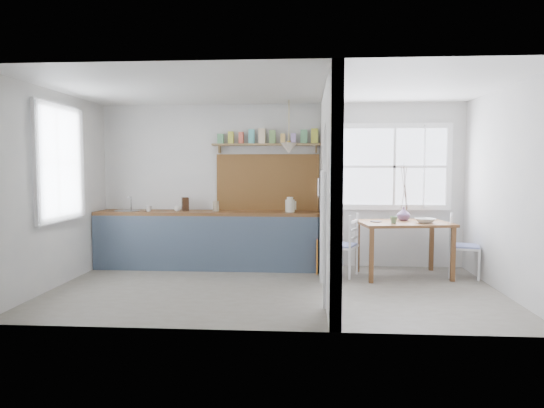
# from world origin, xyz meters

# --- Properties ---
(floor) EXTENTS (5.80, 3.20, 0.01)m
(floor) POSITION_xyz_m (0.00, 0.00, 0.00)
(floor) COLOR #6C6457
(floor) RESTS_ON ground
(ceiling) EXTENTS (5.80, 3.20, 0.01)m
(ceiling) POSITION_xyz_m (0.00, 0.00, 2.60)
(ceiling) COLOR silver
(ceiling) RESTS_ON walls
(walls) EXTENTS (5.81, 3.21, 2.60)m
(walls) POSITION_xyz_m (0.00, 0.00, 1.30)
(walls) COLOR silver
(walls) RESTS_ON floor
(partition) EXTENTS (0.12, 3.20, 2.60)m
(partition) POSITION_xyz_m (0.70, 0.06, 1.45)
(partition) COLOR silver
(partition) RESTS_ON floor
(kitchen_window) EXTENTS (0.10, 1.16, 1.50)m
(kitchen_window) POSITION_xyz_m (-2.87, 0.00, 1.65)
(kitchen_window) COLOR white
(kitchen_window) RESTS_ON walls
(nook_window) EXTENTS (1.76, 0.10, 1.30)m
(nook_window) POSITION_xyz_m (1.80, 1.56, 1.60)
(nook_window) COLOR white
(nook_window) RESTS_ON walls
(counter) EXTENTS (3.50, 0.60, 0.90)m
(counter) POSITION_xyz_m (-1.13, 1.33, 0.46)
(counter) COLOR brown
(counter) RESTS_ON floor
(sink) EXTENTS (0.40, 0.40, 0.02)m
(sink) POSITION_xyz_m (-2.43, 1.30, 0.89)
(sink) COLOR silver
(sink) RESTS_ON counter
(backsplash) EXTENTS (1.65, 0.03, 0.90)m
(backsplash) POSITION_xyz_m (-0.20, 1.58, 1.35)
(backsplash) COLOR brown
(backsplash) RESTS_ON walls
(shelf) EXTENTS (1.75, 0.20, 0.21)m
(shelf) POSITION_xyz_m (-0.21, 1.49, 2.01)
(shelf) COLOR olive
(shelf) RESTS_ON walls
(pendant_lamp) EXTENTS (0.26, 0.26, 0.16)m
(pendant_lamp) POSITION_xyz_m (0.15, 1.15, 1.88)
(pendant_lamp) COLOR silver
(pendant_lamp) RESTS_ON ceiling
(utensil_rail) EXTENTS (0.02, 0.50, 0.02)m
(utensil_rail) POSITION_xyz_m (0.61, 0.90, 1.45)
(utensil_rail) COLOR silver
(utensil_rail) RESTS_ON partition
(dining_table) EXTENTS (1.39, 1.04, 0.80)m
(dining_table) POSITION_xyz_m (1.83, 0.90, 0.40)
(dining_table) COLOR brown
(dining_table) RESTS_ON floor
(chair_left) EXTENTS (0.54, 0.54, 0.92)m
(chair_left) POSITION_xyz_m (0.93, 0.88, 0.46)
(chair_left) COLOR white
(chair_left) RESTS_ON floor
(chair_right) EXTENTS (0.52, 0.52, 0.91)m
(chair_right) POSITION_xyz_m (2.71, 0.91, 0.46)
(chair_right) COLOR white
(chair_right) RESTS_ON floor
(kettle) EXTENTS (0.21, 0.18, 0.23)m
(kettle) POSITION_xyz_m (0.17, 1.26, 1.02)
(kettle) COLOR silver
(kettle) RESTS_ON counter
(mug_a) EXTENTS (0.11, 0.11, 0.09)m
(mug_a) POSITION_xyz_m (-2.05, 1.21, 0.95)
(mug_a) COLOR silver
(mug_a) RESTS_ON counter
(mug_b) EXTENTS (0.14, 0.14, 0.08)m
(mug_b) POSITION_xyz_m (-1.61, 1.27, 0.94)
(mug_b) COLOR white
(mug_b) RESTS_ON counter
(knife_block) EXTENTS (0.14, 0.16, 0.21)m
(knife_block) POSITION_xyz_m (-1.51, 1.40, 1.01)
(knife_block) COLOR #422717
(knife_block) RESTS_ON counter
(jar) EXTENTS (0.11, 0.11, 0.16)m
(jar) POSITION_xyz_m (-1.01, 1.34, 0.98)
(jar) COLOR gray
(jar) RESTS_ON counter
(towel_magenta) EXTENTS (0.02, 0.03, 0.49)m
(towel_magenta) POSITION_xyz_m (0.58, 1.00, 0.28)
(towel_magenta) COLOR #DC315D
(towel_magenta) RESTS_ON counter
(towel_orange) EXTENTS (0.02, 0.03, 0.54)m
(towel_orange) POSITION_xyz_m (0.58, 0.93, 0.25)
(towel_orange) COLOR orange
(towel_orange) RESTS_ON counter
(bowl) EXTENTS (0.34, 0.34, 0.07)m
(bowl) POSITION_xyz_m (2.11, 0.79, 0.83)
(bowl) COLOR silver
(bowl) RESTS_ON dining_table
(table_cup) EXTENTS (0.13, 0.13, 0.10)m
(table_cup) POSITION_xyz_m (1.65, 0.71, 0.85)
(table_cup) COLOR #63875E
(table_cup) RESTS_ON dining_table
(plate) EXTENTS (0.19, 0.19, 0.01)m
(plate) POSITION_xyz_m (1.43, 0.86, 0.81)
(plate) COLOR #372D2D
(plate) RESTS_ON dining_table
(vase) EXTENTS (0.20, 0.20, 0.20)m
(vase) POSITION_xyz_m (1.86, 1.09, 0.90)
(vase) COLOR slate
(vase) RESTS_ON dining_table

